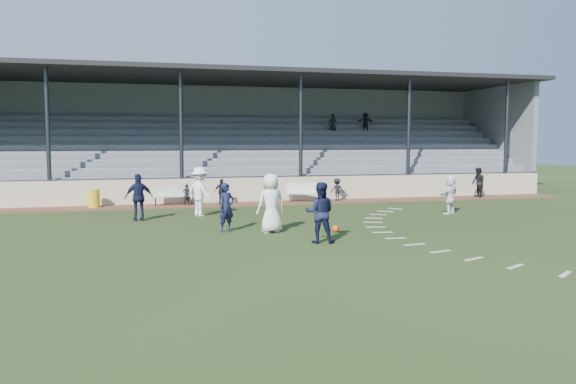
# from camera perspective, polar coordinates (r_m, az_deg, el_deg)

# --- Properties ---
(ground) EXTENTS (90.00, 90.00, 0.00)m
(ground) POSITION_cam_1_polar(r_m,az_deg,el_deg) (16.96, 2.09, -5.13)
(ground) COLOR #263917
(ground) RESTS_ON ground
(cinder_track) EXTENTS (34.00, 2.00, 0.02)m
(cinder_track) POSITION_cam_1_polar(r_m,az_deg,el_deg) (27.09, -4.18, -1.21)
(cinder_track) COLOR brown
(cinder_track) RESTS_ON ground
(retaining_wall) EXTENTS (34.00, 0.18, 1.20)m
(retaining_wall) POSITION_cam_1_polar(r_m,az_deg,el_deg) (28.06, -4.57, 0.23)
(retaining_wall) COLOR beige
(retaining_wall) RESTS_ON ground
(bench_left) EXTENTS (2.04, 0.71, 0.95)m
(bench_left) POSITION_cam_1_polar(r_m,az_deg,el_deg) (26.92, -11.54, -0.11)
(bench_left) COLOR silver
(bench_left) RESTS_ON cinder_track
(bench_right) EXTENTS (2.02, 1.07, 0.95)m
(bench_right) POSITION_cam_1_polar(r_m,az_deg,el_deg) (27.72, 1.89, 0.15)
(bench_right) COLOR silver
(bench_right) RESTS_ON cinder_track
(trash_bin) EXTENTS (0.50, 0.50, 0.81)m
(trash_bin) POSITION_cam_1_polar(r_m,az_deg,el_deg) (26.95, -19.11, -0.64)
(trash_bin) COLOR gold
(trash_bin) RESTS_ON cinder_track
(football) EXTENTS (0.23, 0.23, 0.23)m
(football) POSITION_cam_1_polar(r_m,az_deg,el_deg) (18.85, 4.87, -3.74)
(football) COLOR #E5530D
(football) RESTS_ON ground
(player_white_lead) EXTENTS (1.08, 0.84, 1.97)m
(player_white_lead) POSITION_cam_1_polar(r_m,az_deg,el_deg) (18.62, -1.74, -1.13)
(player_white_lead) COLOR white
(player_white_lead) RESTS_ON ground
(player_navy_lead) EXTENTS (0.72, 0.64, 1.65)m
(player_navy_lead) POSITION_cam_1_polar(r_m,az_deg,el_deg) (18.88, -6.26, -1.57)
(player_navy_lead) COLOR #131736
(player_navy_lead) RESTS_ON ground
(player_navy_mid) EXTENTS (1.06, 0.93, 1.82)m
(player_navy_mid) POSITION_cam_1_polar(r_m,az_deg,el_deg) (16.78, 3.27, -2.10)
(player_navy_mid) COLOR #131736
(player_navy_mid) RESTS_ON ground
(player_white_wing) EXTENTS (1.32, 1.49, 2.00)m
(player_white_wing) POSITION_cam_1_polar(r_m,az_deg,el_deg) (22.85, -8.93, 0.03)
(player_white_wing) COLOR white
(player_white_wing) RESTS_ON ground
(player_navy_wing) EXTENTS (1.11, 0.61, 1.79)m
(player_navy_wing) POSITION_cam_1_polar(r_m,az_deg,el_deg) (22.08, -14.91, -0.53)
(player_navy_wing) COLOR #131736
(player_navy_wing) RESTS_ON ground
(player_white_back) EXTENTS (1.53, 1.23, 1.63)m
(player_white_back) POSITION_cam_1_polar(r_m,az_deg,el_deg) (24.34, 16.11, -0.22)
(player_white_back) COLOR white
(player_white_back) RESTS_ON ground
(official) EXTENTS (0.65, 0.81, 1.60)m
(official) POSITION_cam_1_polar(r_m,az_deg,el_deg) (31.64, 18.76, 0.93)
(official) COLOR black
(official) RESTS_ON cinder_track
(sub_left_near) EXTENTS (0.42, 0.34, 0.99)m
(sub_left_near) POSITION_cam_1_polar(r_m,az_deg,el_deg) (26.75, -10.27, -0.27)
(sub_left_near) COLOR black
(sub_left_near) RESTS_ON cinder_track
(sub_left_far) EXTENTS (0.77, 0.45, 1.22)m
(sub_left_far) POSITION_cam_1_polar(r_m,az_deg,el_deg) (26.74, -6.73, 0.03)
(sub_left_far) COLOR black
(sub_left_far) RESTS_ON cinder_track
(sub_right) EXTENTS (0.77, 0.49, 1.13)m
(sub_right) POSITION_cam_1_polar(r_m,az_deg,el_deg) (28.42, 5.00, 0.26)
(sub_right) COLOR black
(sub_right) RESTS_ON cinder_track
(grandstand) EXTENTS (34.60, 9.00, 6.61)m
(grandstand) POSITION_cam_1_polar(r_m,az_deg,el_deg) (32.62, -5.98, 3.74)
(grandstand) COLOR slate
(grandstand) RESTS_ON ground
(penalty_arc) EXTENTS (3.89, 14.63, 0.01)m
(penalty_arc) POSITION_cam_1_polar(r_m,az_deg,el_deg) (18.53, 14.45, -4.39)
(penalty_arc) COLOR silver
(penalty_arc) RESTS_ON ground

